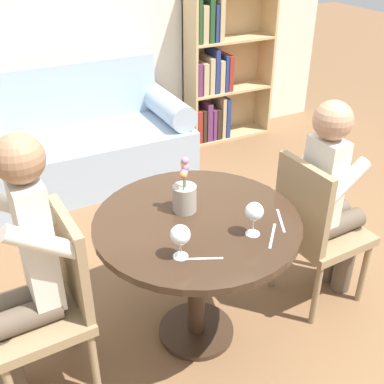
{
  "coord_description": "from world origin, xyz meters",
  "views": [
    {
      "loc": [
        -0.86,
        -1.64,
        1.97
      ],
      "look_at": [
        0.0,
        0.05,
        0.85
      ],
      "focal_mm": 45.0,
      "sensor_mm": 36.0,
      "label": 1
    }
  ],
  "objects_px": {
    "couch": "(86,144)",
    "flower_vase": "(185,195)",
    "person_right": "(331,200)",
    "wine_glass_left": "(180,236)",
    "bookshelf_right": "(218,71)",
    "person_left": "(23,275)",
    "chair_left": "(51,300)",
    "chair_right": "(315,227)",
    "wine_glass_right": "(254,212)"
  },
  "relations": [
    {
      "from": "chair_left",
      "to": "wine_glass_right",
      "type": "bearing_deg",
      "value": 70.69
    },
    {
      "from": "chair_right",
      "to": "wine_glass_right",
      "type": "distance_m",
      "value": 0.66
    },
    {
      "from": "wine_glass_left",
      "to": "wine_glass_right",
      "type": "distance_m",
      "value": 0.35
    },
    {
      "from": "couch",
      "to": "person_right",
      "type": "bearing_deg",
      "value": -68.37
    },
    {
      "from": "chair_left",
      "to": "wine_glass_right",
      "type": "xyz_separation_m",
      "value": [
        0.86,
        -0.26,
        0.35
      ]
    },
    {
      "from": "person_right",
      "to": "couch",
      "type": "bearing_deg",
      "value": 18.5
    },
    {
      "from": "couch",
      "to": "chair_left",
      "type": "bearing_deg",
      "value": -109.98
    },
    {
      "from": "chair_right",
      "to": "wine_glass_right",
      "type": "relative_size",
      "value": 5.64
    },
    {
      "from": "bookshelf_right",
      "to": "chair_left",
      "type": "relative_size",
      "value": 1.59
    },
    {
      "from": "wine_glass_left",
      "to": "bookshelf_right",
      "type": "bearing_deg",
      "value": 57.28
    },
    {
      "from": "wine_glass_left",
      "to": "person_left",
      "type": "bearing_deg",
      "value": 157.18
    },
    {
      "from": "wine_glass_right",
      "to": "chair_right",
      "type": "bearing_deg",
      "value": 18.46
    },
    {
      "from": "bookshelf_right",
      "to": "person_left",
      "type": "height_order",
      "value": "bookshelf_right"
    },
    {
      "from": "wine_glass_right",
      "to": "flower_vase",
      "type": "height_order",
      "value": "flower_vase"
    },
    {
      "from": "couch",
      "to": "flower_vase",
      "type": "relative_size",
      "value": 5.79
    },
    {
      "from": "person_left",
      "to": "wine_glass_left",
      "type": "bearing_deg",
      "value": 64.52
    },
    {
      "from": "chair_right",
      "to": "wine_glass_right",
      "type": "height_order",
      "value": "chair_right"
    },
    {
      "from": "person_right",
      "to": "wine_glass_left",
      "type": "relative_size",
      "value": 7.83
    },
    {
      "from": "couch",
      "to": "chair_left",
      "type": "relative_size",
      "value": 1.82
    },
    {
      "from": "couch",
      "to": "person_left",
      "type": "relative_size",
      "value": 1.27
    },
    {
      "from": "person_right",
      "to": "flower_vase",
      "type": "relative_size",
      "value": 4.25
    },
    {
      "from": "chair_left",
      "to": "chair_right",
      "type": "distance_m",
      "value": 1.4
    },
    {
      "from": "bookshelf_right",
      "to": "chair_left",
      "type": "height_order",
      "value": "bookshelf_right"
    },
    {
      "from": "bookshelf_right",
      "to": "chair_right",
      "type": "bearing_deg",
      "value": -106.77
    },
    {
      "from": "bookshelf_right",
      "to": "wine_glass_left",
      "type": "height_order",
      "value": "bookshelf_right"
    },
    {
      "from": "couch",
      "to": "flower_vase",
      "type": "distance_m",
      "value": 1.93
    },
    {
      "from": "person_left",
      "to": "wine_glass_right",
      "type": "distance_m",
      "value": 1.0
    },
    {
      "from": "bookshelf_right",
      "to": "wine_glass_left",
      "type": "relative_size",
      "value": 9.31
    },
    {
      "from": "chair_left",
      "to": "person_left",
      "type": "distance_m",
      "value": 0.2
    },
    {
      "from": "chair_left",
      "to": "wine_glass_left",
      "type": "distance_m",
      "value": 0.67
    },
    {
      "from": "chair_left",
      "to": "wine_glass_left",
      "type": "relative_size",
      "value": 5.87
    },
    {
      "from": "person_right",
      "to": "person_left",
      "type": "bearing_deg",
      "value": 84.51
    },
    {
      "from": "couch",
      "to": "wine_glass_left",
      "type": "bearing_deg",
      "value": -94.95
    },
    {
      "from": "flower_vase",
      "to": "chair_right",
      "type": "bearing_deg",
      "value": -10.6
    },
    {
      "from": "wine_glass_right",
      "to": "flower_vase",
      "type": "bearing_deg",
      "value": 120.11
    },
    {
      "from": "chair_left",
      "to": "bookshelf_right",
      "type": "bearing_deg",
      "value": 133.75
    },
    {
      "from": "bookshelf_right",
      "to": "chair_left",
      "type": "bearing_deg",
      "value": -133.58
    },
    {
      "from": "chair_left",
      "to": "chair_right",
      "type": "height_order",
      "value": "same"
    },
    {
      "from": "bookshelf_right",
      "to": "wine_glass_right",
      "type": "xyz_separation_m",
      "value": [
        -1.22,
        -2.44,
        0.18
      ]
    },
    {
      "from": "bookshelf_right",
      "to": "flower_vase",
      "type": "xyz_separation_m",
      "value": [
        -1.4,
        -2.13,
        0.16
      ]
    },
    {
      "from": "chair_right",
      "to": "flower_vase",
      "type": "bearing_deg",
      "value": 76.26
    },
    {
      "from": "person_left",
      "to": "person_right",
      "type": "bearing_deg",
      "value": 84.98
    },
    {
      "from": "bookshelf_right",
      "to": "flower_vase",
      "type": "distance_m",
      "value": 2.55
    },
    {
      "from": "person_right",
      "to": "wine_glass_left",
      "type": "xyz_separation_m",
      "value": [
        -0.98,
        -0.19,
        0.2
      ]
    },
    {
      "from": "couch",
      "to": "chair_right",
      "type": "height_order",
      "value": "couch"
    },
    {
      "from": "person_left",
      "to": "wine_glass_right",
      "type": "relative_size",
      "value": 8.07
    },
    {
      "from": "chair_right",
      "to": "person_right",
      "type": "bearing_deg",
      "value": -87.96
    },
    {
      "from": "flower_vase",
      "to": "wine_glass_right",
      "type": "bearing_deg",
      "value": -59.89
    },
    {
      "from": "bookshelf_right",
      "to": "wine_glass_right",
      "type": "bearing_deg",
      "value": -116.46
    },
    {
      "from": "flower_vase",
      "to": "wine_glass_left",
      "type": "bearing_deg",
      "value": -118.94
    }
  ]
}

